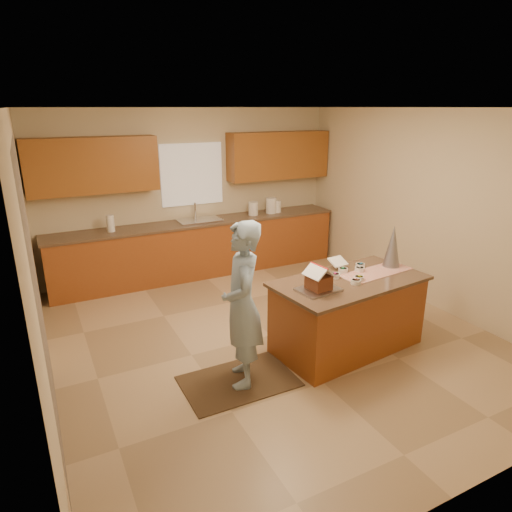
% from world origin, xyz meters
% --- Properties ---
extents(floor, '(5.50, 5.50, 0.00)m').
position_xyz_m(floor, '(0.00, 0.00, 0.00)').
color(floor, tan).
rests_on(floor, ground).
extents(ceiling, '(5.50, 5.50, 0.00)m').
position_xyz_m(ceiling, '(0.00, 0.00, 2.70)').
color(ceiling, silver).
rests_on(ceiling, floor).
extents(wall_back, '(5.50, 5.50, 0.00)m').
position_xyz_m(wall_back, '(0.00, 2.75, 1.35)').
color(wall_back, beige).
rests_on(wall_back, floor).
extents(wall_front, '(5.50, 5.50, 0.00)m').
position_xyz_m(wall_front, '(0.00, -2.75, 1.35)').
color(wall_front, beige).
rests_on(wall_front, floor).
extents(wall_left, '(5.50, 5.50, 0.00)m').
position_xyz_m(wall_left, '(-2.50, 0.00, 1.35)').
color(wall_left, beige).
rests_on(wall_left, floor).
extents(wall_right, '(5.50, 5.50, 0.00)m').
position_xyz_m(wall_right, '(2.50, 0.00, 1.35)').
color(wall_right, beige).
rests_on(wall_right, floor).
extents(stone_accent, '(0.00, 2.50, 2.50)m').
position_xyz_m(stone_accent, '(-2.48, -0.80, 1.25)').
color(stone_accent, gray).
rests_on(stone_accent, wall_left).
extents(window_curtain, '(1.05, 0.03, 1.00)m').
position_xyz_m(window_curtain, '(0.00, 2.72, 1.65)').
color(window_curtain, white).
rests_on(window_curtain, wall_back).
extents(back_counter_base, '(4.80, 0.60, 0.88)m').
position_xyz_m(back_counter_base, '(0.00, 2.45, 0.44)').
color(back_counter_base, brown).
rests_on(back_counter_base, floor).
extents(back_counter_top, '(4.85, 0.63, 0.04)m').
position_xyz_m(back_counter_top, '(0.00, 2.45, 0.90)').
color(back_counter_top, brown).
rests_on(back_counter_top, back_counter_base).
extents(upper_cabinet_left, '(1.85, 0.35, 0.80)m').
position_xyz_m(upper_cabinet_left, '(-1.55, 2.57, 1.90)').
color(upper_cabinet_left, '#965B20').
rests_on(upper_cabinet_left, wall_back).
extents(upper_cabinet_right, '(1.85, 0.35, 0.80)m').
position_xyz_m(upper_cabinet_right, '(1.55, 2.57, 1.90)').
color(upper_cabinet_right, '#965B20').
rests_on(upper_cabinet_right, wall_back).
extents(sink, '(0.70, 0.45, 0.12)m').
position_xyz_m(sink, '(0.00, 2.45, 0.89)').
color(sink, silver).
rests_on(sink, back_counter_top).
extents(faucet, '(0.03, 0.03, 0.28)m').
position_xyz_m(faucet, '(0.00, 2.63, 1.06)').
color(faucet, silver).
rests_on(faucet, back_counter_top).
extents(island_base, '(1.76, 1.02, 0.82)m').
position_xyz_m(island_base, '(0.66, -0.65, 0.41)').
color(island_base, brown).
rests_on(island_base, floor).
extents(island_top, '(1.85, 1.11, 0.04)m').
position_xyz_m(island_top, '(0.66, -0.65, 0.84)').
color(island_top, brown).
rests_on(island_top, island_base).
extents(table_runner, '(0.97, 0.44, 0.01)m').
position_xyz_m(table_runner, '(1.08, -0.61, 0.86)').
color(table_runner, '#AE270C').
rests_on(table_runner, island_top).
extents(baking_tray, '(0.46, 0.36, 0.02)m').
position_xyz_m(baking_tray, '(0.15, -0.76, 0.87)').
color(baking_tray, silver).
rests_on(baking_tray, island_top).
extents(cookbook, '(0.22, 0.18, 0.09)m').
position_xyz_m(cookbook, '(0.76, -0.28, 0.94)').
color(cookbook, white).
rests_on(cookbook, island_top).
extents(tinsel_tree, '(0.23, 0.23, 0.51)m').
position_xyz_m(tinsel_tree, '(1.38, -0.52, 1.12)').
color(tinsel_tree, '#B6B7C3').
rests_on(tinsel_tree, island_top).
extents(rug, '(1.15, 0.75, 0.01)m').
position_xyz_m(rug, '(-0.77, -0.72, 0.01)').
color(rug, black).
rests_on(rug, floor).
extents(boy, '(0.59, 0.72, 1.70)m').
position_xyz_m(boy, '(-0.72, -0.72, 0.86)').
color(boy, '#8FAFCB').
rests_on(boy, rug).
extents(canister_a, '(0.17, 0.17, 0.23)m').
position_xyz_m(canister_a, '(0.99, 2.45, 1.04)').
color(canister_a, white).
rests_on(canister_a, back_counter_top).
extents(canister_b, '(0.19, 0.19, 0.27)m').
position_xyz_m(canister_b, '(1.35, 2.45, 1.06)').
color(canister_b, white).
rests_on(canister_b, back_counter_top).
extents(canister_c, '(0.15, 0.15, 0.21)m').
position_xyz_m(canister_c, '(1.47, 2.45, 1.02)').
color(canister_c, white).
rests_on(canister_c, back_counter_top).
extents(paper_towel, '(0.12, 0.12, 0.25)m').
position_xyz_m(paper_towel, '(-1.41, 2.45, 1.05)').
color(paper_towel, white).
rests_on(paper_towel, back_counter_top).
extents(gingerbread_house, '(0.28, 0.29, 0.26)m').
position_xyz_m(gingerbread_house, '(0.15, -0.76, 0.98)').
color(gingerbread_house, brown).
rests_on(gingerbread_house, baking_tray).
extents(candy_bowls, '(0.73, 0.50, 0.05)m').
position_xyz_m(candy_bowls, '(0.71, -0.54, 0.88)').
color(candy_bowls, '#F8FB27').
rests_on(candy_bowls, island_top).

